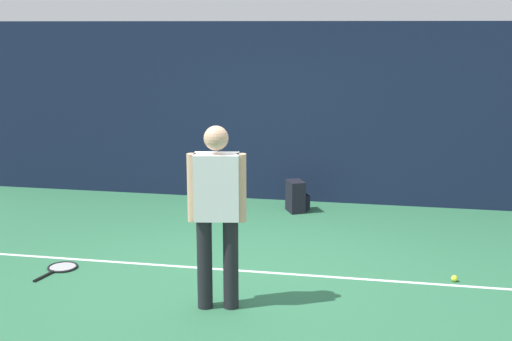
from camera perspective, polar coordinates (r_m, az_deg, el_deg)
ground_plane at (r=7.27m, az=-0.60°, el=-8.39°), size 12.00×12.00×0.00m
back_fence at (r=9.84m, az=2.88°, el=4.92°), size 10.00×0.10×2.61m
court_line at (r=7.21m, az=-0.69°, el=-8.53°), size 9.00×0.05×0.00m
tennis_player at (r=6.05m, az=-3.33°, el=-3.07°), size 0.52×0.29×1.70m
tennis_racket at (r=7.57m, az=-16.22°, el=-7.93°), size 0.39×0.64×0.03m
backpack at (r=9.40m, az=3.46°, el=-2.25°), size 0.37×0.36×0.44m
tennis_ball_near_player at (r=7.30m, az=-2.14°, el=-8.02°), size 0.07×0.07×0.07m
tennis_ball_by_fence at (r=7.22m, az=16.48°, el=-8.77°), size 0.07×0.07×0.07m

